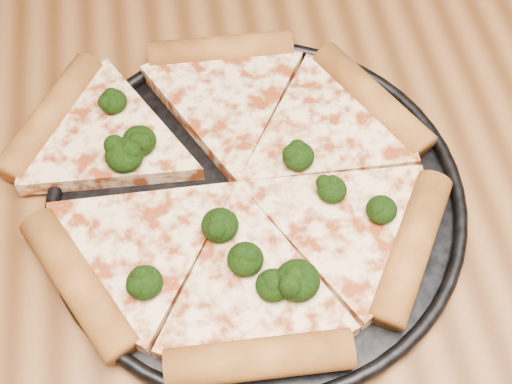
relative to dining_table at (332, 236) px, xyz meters
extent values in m
cube|color=brown|center=(0.00, 0.00, 0.07)|extent=(1.20, 0.90, 0.04)
cylinder|color=black|center=(-0.07, -0.01, 0.09)|extent=(0.32, 0.32, 0.01)
torus|color=black|center=(-0.07, -0.01, 0.10)|extent=(0.33, 0.33, 0.01)
cylinder|color=#AD6B2B|center=(0.04, 0.07, 0.11)|extent=(0.08, 0.13, 0.03)
cylinder|color=#AD6B2B|center=(-0.08, 0.14, 0.11)|extent=(0.13, 0.03, 0.03)
cylinder|color=#AD6B2B|center=(-0.23, 0.09, 0.11)|extent=(0.09, 0.12, 0.03)
cylinder|color=#AD6B2B|center=(-0.21, -0.06, 0.11)|extent=(0.08, 0.13, 0.03)
cylinder|color=#AD6B2B|center=(-0.09, -0.14, 0.11)|extent=(0.13, 0.03, 0.03)
cylinder|color=#AD6B2B|center=(0.03, -0.07, 0.11)|extent=(0.09, 0.12, 0.03)
ellipsoid|color=black|center=(-0.16, -0.08, 0.12)|extent=(0.03, 0.03, 0.02)
ellipsoid|color=black|center=(-0.02, -0.02, 0.12)|extent=(0.02, 0.02, 0.02)
ellipsoid|color=black|center=(-0.04, 0.01, 0.12)|extent=(0.03, 0.03, 0.02)
ellipsoid|color=black|center=(-0.10, -0.04, 0.12)|extent=(0.03, 0.03, 0.02)
ellipsoid|color=black|center=(-0.16, 0.05, 0.12)|extent=(0.03, 0.03, 0.02)
ellipsoid|color=black|center=(-0.07, -0.09, 0.12)|extent=(0.02, 0.02, 0.02)
ellipsoid|color=black|center=(-0.18, 0.09, 0.12)|extent=(0.02, 0.02, 0.02)
ellipsoid|color=black|center=(0.02, -0.04, 0.12)|extent=(0.02, 0.02, 0.02)
ellipsoid|color=black|center=(-0.17, 0.03, 0.12)|extent=(0.03, 0.03, 0.02)
ellipsoid|color=black|center=(-0.09, -0.07, 0.12)|extent=(0.03, 0.03, 0.02)
ellipsoid|color=black|center=(-0.06, -0.09, 0.12)|extent=(0.03, 0.03, 0.02)
camera|label=1|loc=(-0.12, -0.28, 0.55)|focal=47.50mm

